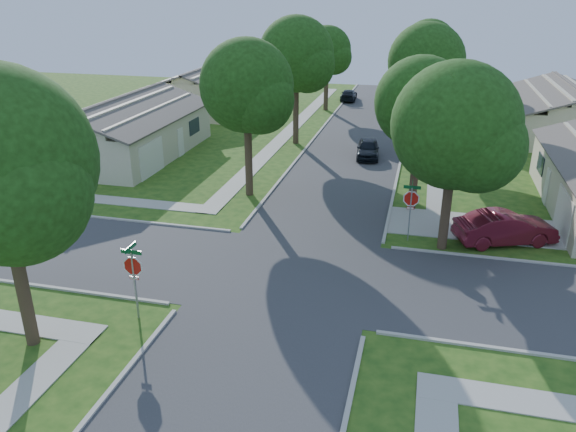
% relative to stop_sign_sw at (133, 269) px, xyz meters
% --- Properties ---
extents(ground, '(100.00, 100.00, 0.00)m').
position_rel_stop_sign_sw_xyz_m(ground, '(4.70, 4.70, -2.03)').
color(ground, '#1F4713').
rests_on(ground, ground).
extents(road_ns, '(7.00, 100.00, 0.02)m').
position_rel_stop_sign_sw_xyz_m(road_ns, '(4.70, 4.70, -2.03)').
color(road_ns, '#333335').
rests_on(road_ns, ground).
extents(sidewalk_ne, '(1.20, 40.00, 0.04)m').
position_rel_stop_sign_sw_xyz_m(sidewalk_ne, '(10.80, 30.70, -2.01)').
color(sidewalk_ne, '#9E9B91').
rests_on(sidewalk_ne, ground).
extents(sidewalk_nw, '(1.20, 40.00, 0.04)m').
position_rel_stop_sign_sw_xyz_m(sidewalk_nw, '(-1.40, 30.70, -2.01)').
color(sidewalk_nw, '#9E9B91').
rests_on(sidewalk_nw, ground).
extents(driveway, '(8.80, 3.60, 0.05)m').
position_rel_stop_sign_sw_xyz_m(driveway, '(12.60, 11.80, -2.01)').
color(driveway, '#9E9B91').
rests_on(driveway, ground).
extents(stop_sign_sw, '(1.05, 0.80, 2.98)m').
position_rel_stop_sign_sw_xyz_m(stop_sign_sw, '(0.00, 0.00, 0.00)').
color(stop_sign_sw, gray).
rests_on(stop_sign_sw, ground).
extents(stop_sign_ne, '(1.05, 0.80, 2.98)m').
position_rel_stop_sign_sw_xyz_m(stop_sign_ne, '(9.40, 9.40, 0.00)').
color(stop_sign_ne, gray).
rests_on(stop_sign_ne, ground).
extents(tree_e_near, '(4.97, 4.80, 8.28)m').
position_rel_stop_sign_sw_xyz_m(tree_e_near, '(9.45, 13.71, 3.61)').
color(tree_e_near, '#38281C').
rests_on(tree_e_near, ground).
extents(tree_e_mid, '(5.59, 5.40, 9.21)m').
position_rel_stop_sign_sw_xyz_m(tree_e_mid, '(9.46, 25.71, 4.22)').
color(tree_e_mid, '#38281C').
rests_on(tree_e_mid, ground).
extents(tree_e_far, '(5.17, 5.00, 8.72)m').
position_rel_stop_sign_sw_xyz_m(tree_e_far, '(9.45, 38.71, 3.95)').
color(tree_e_far, '#38281C').
rests_on(tree_e_far, ground).
extents(tree_w_near, '(5.38, 5.20, 8.97)m').
position_rel_stop_sign_sw_xyz_m(tree_w_near, '(0.06, 13.71, 4.08)').
color(tree_w_near, '#38281C').
rests_on(tree_w_near, ground).
extents(tree_w_mid, '(5.80, 5.60, 9.56)m').
position_rel_stop_sign_sw_xyz_m(tree_w_mid, '(0.06, 25.71, 4.46)').
color(tree_w_mid, '#38281C').
rests_on(tree_w_mid, ground).
extents(tree_w_far, '(4.76, 4.60, 8.04)m').
position_rel_stop_sign_sw_xyz_m(tree_w_far, '(0.05, 38.71, 3.48)').
color(tree_w_far, '#38281C').
rests_on(tree_w_far, ground).
extents(tree_sw_corner, '(6.21, 6.00, 9.55)m').
position_rel_stop_sign_sw_xyz_m(tree_sw_corner, '(-2.74, -2.29, 4.23)').
color(tree_sw_corner, '#38281C').
rests_on(tree_sw_corner, ground).
extents(tree_ne_corner, '(5.80, 5.60, 8.66)m').
position_rel_stop_sign_sw_xyz_m(tree_ne_corner, '(11.06, 8.91, 3.56)').
color(tree_ne_corner, '#38281C').
rests_on(tree_ne_corner, ground).
extents(house_ne_far, '(8.42, 13.60, 4.23)m').
position_rel_stop_sign_sw_xyz_m(house_ne_far, '(20.69, 33.70, -0.51)').
color(house_ne_far, '#B1A68B').
rests_on(house_ne_far, ground).
extents(house_nw_near, '(8.42, 13.60, 4.23)m').
position_rel_stop_sign_sw_xyz_m(house_nw_near, '(-11.29, 19.70, -0.51)').
color(house_nw_near, '#B1A68B').
rests_on(house_nw_near, ground).
extents(house_nw_far, '(8.42, 13.60, 4.23)m').
position_rel_stop_sign_sw_xyz_m(house_nw_far, '(-11.29, 36.70, -0.51)').
color(house_nw_far, '#B1A68B').
rests_on(house_nw_far, ground).
extents(car_driveway, '(5.01, 3.24, 1.56)m').
position_rel_stop_sign_sw_xyz_m(car_driveway, '(13.87, 10.20, -1.25)').
color(car_driveway, maroon).
rests_on(car_driveway, ground).
extents(car_curb_east, '(1.91, 3.99, 1.31)m').
position_rel_stop_sign_sw_xyz_m(car_curb_east, '(5.90, 23.13, -1.37)').
color(car_curb_east, black).
rests_on(car_curb_east, ground).
extents(car_curb_west, '(1.83, 4.05, 1.15)m').
position_rel_stop_sign_sw_xyz_m(car_curb_west, '(1.50, 44.19, -1.46)').
color(car_curb_west, black).
rests_on(car_curb_west, ground).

